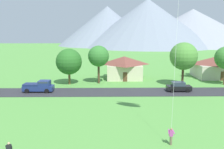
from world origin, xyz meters
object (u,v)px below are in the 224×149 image
house_leftmost (124,67)px  tree_center (184,56)px  tree_left_of_center (99,56)px  house_left_center (215,67)px  parked_car_black_west_end (179,87)px  pickup_truck_navy_east_side (39,86)px  tree_near_left (69,62)px

house_leftmost → tree_center: 13.81m
house_leftmost → tree_left_of_center: tree_left_of_center is taller
house_left_center → tree_center: (-10.21, -9.03, 3.34)m
tree_center → parked_car_black_west_end: tree_center is taller
pickup_truck_navy_east_side → tree_center: bearing=9.4°
house_left_center → tree_center: bearing=-138.5°
pickup_truck_navy_east_side → house_leftmost: bearing=38.3°
tree_left_of_center → tree_center: bearing=-10.0°
tree_left_of_center → tree_center: tree_center is taller
parked_car_black_west_end → house_left_center: bearing=47.8°
house_leftmost → tree_near_left: size_ratio=1.15×
house_left_center → pickup_truck_navy_east_side: (-36.68, -13.43, -1.42)m
tree_near_left → house_leftmost: bearing=27.3°
tree_left_of_center → tree_center: size_ratio=0.91×
house_left_center → parked_car_black_west_end: (-12.21, -13.47, -1.61)m
pickup_truck_navy_east_side → tree_left_of_center: bearing=35.6°
house_left_center → pickup_truck_navy_east_side: 39.09m
house_left_center → pickup_truck_navy_east_side: house_left_center is taller
house_leftmost → parked_car_black_west_end: size_ratio=1.94×
tree_center → house_leftmost: bearing=143.7°
tree_near_left → tree_left_of_center: tree_left_of_center is taller
tree_center → pickup_truck_navy_east_side: tree_center is taller
house_left_center → tree_center: tree_center is taller
tree_center → house_left_center: bearing=41.5°
tree_left_of_center → parked_car_black_west_end: tree_left_of_center is taller
tree_left_of_center → pickup_truck_navy_east_side: tree_left_of_center is taller
house_leftmost → tree_left_of_center: size_ratio=1.06×
tree_near_left → tree_left_of_center: (5.86, 0.80, 0.98)m
house_left_center → parked_car_black_west_end: house_left_center is taller
house_left_center → parked_car_black_west_end: size_ratio=2.30×
house_leftmost → house_left_center: 21.07m
tree_near_left → tree_left_of_center: bearing=7.8°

